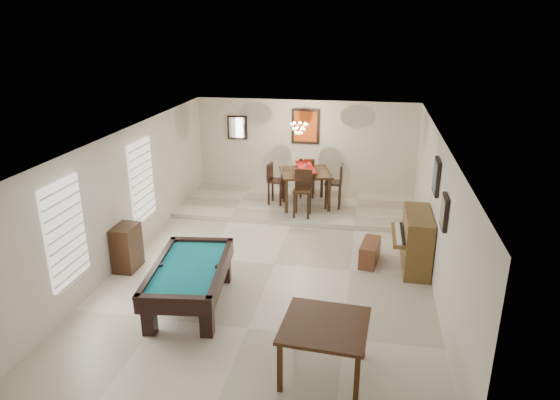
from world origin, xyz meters
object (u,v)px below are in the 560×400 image
(dining_chair_south, at_px, (302,194))
(chandelier, at_px, (299,124))
(dining_table, at_px, (305,186))
(square_table, at_px, (324,348))
(dining_chair_west, at_px, (276,184))
(pool_table, at_px, (190,286))
(apothecary_chest, at_px, (127,247))
(dining_chair_north, at_px, (307,177))
(flower_vase, at_px, (305,163))
(upright_piano, at_px, (410,240))
(piano_bench, at_px, (370,252))
(dining_chair_east, at_px, (333,186))

(dining_chair_south, xyz_separation_m, chandelier, (-0.22, 0.81, 1.52))
(dining_table, bearing_deg, square_table, -80.08)
(dining_chair_west, relative_size, chandelier, 1.76)
(dining_chair_west, bearing_deg, pool_table, -178.95)
(apothecary_chest, distance_m, dining_chair_south, 4.30)
(dining_table, height_order, dining_chair_north, dining_chair_north)
(pool_table, xyz_separation_m, chandelier, (1.12, 4.93, 1.84))
(flower_vase, height_order, dining_chair_north, flower_vase)
(apothecary_chest, xyz_separation_m, chandelier, (2.78, 3.88, 1.75))
(upright_piano, height_order, dining_chair_north, dining_chair_north)
(pool_table, height_order, square_table, square_table)
(dining_chair_north, height_order, chandelier, chandelier)
(apothecary_chest, xyz_separation_m, flower_vase, (2.96, 3.87, 0.79))
(pool_table, xyz_separation_m, apothecary_chest, (-1.66, 1.05, 0.09))
(dining_chair_west, bearing_deg, dining_chair_south, -127.26)
(pool_table, distance_m, dining_table, 5.10)
(apothecary_chest, distance_m, dining_chair_north, 5.44)
(piano_bench, xyz_separation_m, dining_chair_west, (-2.41, 2.75, 0.43))
(pool_table, relative_size, chandelier, 3.60)
(dining_chair_south, distance_m, dining_chair_west, 1.09)
(piano_bench, xyz_separation_m, dining_chair_south, (-1.64, 1.98, 0.46))
(upright_piano, bearing_deg, dining_chair_north, 124.80)
(piano_bench, relative_size, dining_chair_south, 0.71)
(square_table, bearing_deg, dining_chair_east, 93.46)
(flower_vase, xyz_separation_m, dining_chair_south, (0.04, -0.80, -0.55))
(flower_vase, relative_size, dining_chair_west, 0.20)
(apothecary_chest, bearing_deg, dining_table, 52.63)
(dining_chair_north, xyz_separation_m, dining_chair_east, (0.75, -0.75, 0.03))
(dining_chair_west, bearing_deg, dining_chair_north, -36.20)
(pool_table, xyz_separation_m, upright_piano, (3.72, 2.10, 0.21))
(pool_table, bearing_deg, piano_bench, 28.91)
(dining_chair_west, relative_size, dining_chair_east, 0.94)
(square_table, xyz_separation_m, dining_chair_south, (-1.06, 5.47, 0.29))
(piano_bench, relative_size, flower_vase, 3.77)
(piano_bench, distance_m, dining_chair_south, 2.61)
(dining_table, relative_size, dining_chair_south, 1.08)
(flower_vase, bearing_deg, chandelier, 177.20)
(dining_table, height_order, flower_vase, flower_vase)
(upright_piano, distance_m, dining_chair_south, 3.13)
(chandelier, bearing_deg, dining_chair_east, -3.63)
(upright_piano, height_order, dining_chair_east, dining_chair_east)
(pool_table, distance_m, piano_bench, 3.67)
(chandelier, bearing_deg, dining_chair_west, -176.04)
(dining_table, bearing_deg, apothecary_chest, -127.37)
(flower_vase, bearing_deg, pool_table, -104.77)
(dining_chair_south, bearing_deg, square_table, -78.95)
(chandelier, bearing_deg, pool_table, -102.79)
(apothecary_chest, height_order, dining_chair_east, dining_chair_east)
(square_table, height_order, apothecary_chest, apothecary_chest)
(square_table, relative_size, dining_table, 0.93)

